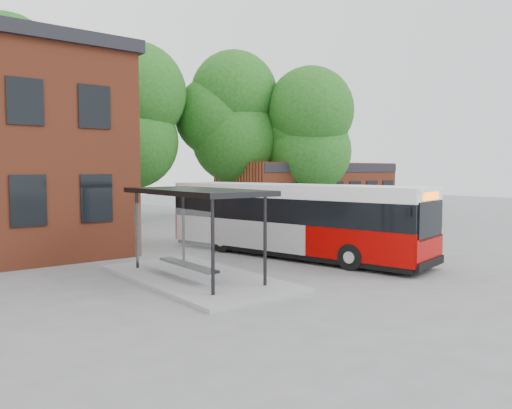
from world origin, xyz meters
TOP-DOWN VIEW (x-y plane):
  - ground at (0.00, 0.00)m, footprint 100.00×100.00m
  - shop_row at (15.00, 14.00)m, footprint 14.00×6.20m
  - bus_shelter at (-4.50, -1.00)m, footprint 3.60×7.00m
  - bike_rail at (9.28, 10.00)m, footprint 5.20×0.10m
  - tree_0 at (-6.00, 16.00)m, footprint 7.92×7.92m
  - tree_1 at (1.00, 17.00)m, footprint 7.92×7.92m
  - tree_2 at (8.00, 16.00)m, footprint 7.92×7.92m
  - tree_3 at (13.00, 12.00)m, footprint 7.04×7.04m
  - city_bus at (0.78, 0.36)m, footprint 4.84×11.62m
  - bicycle_0 at (7.29, 10.42)m, footprint 1.70×0.60m
  - bicycle_1 at (8.01, 9.83)m, footprint 1.65×0.71m
  - bicycle_3 at (8.94, 10.57)m, footprint 1.53×0.58m
  - bicycle_4 at (8.89, 9.61)m, footprint 2.02×1.23m
  - bicycle_5 at (10.79, 9.22)m, footprint 1.60×0.64m
  - bicycle_6 at (11.63, 9.05)m, footprint 1.66×0.77m
  - bicycle_7 at (11.01, 10.47)m, footprint 1.73×0.54m

SIDE VIEW (x-z plane):
  - ground at x=0.00m, z-range 0.00..0.00m
  - bike_rail at x=9.28m, z-range 0.00..0.38m
  - bicycle_6 at x=11.63m, z-range 0.00..0.84m
  - bicycle_0 at x=7.29m, z-range 0.00..0.89m
  - bicycle_3 at x=8.94m, z-range 0.00..0.90m
  - bicycle_5 at x=10.79m, z-range 0.00..0.94m
  - bicycle_1 at x=8.01m, z-range 0.00..0.96m
  - bicycle_4 at x=8.89m, z-range 0.00..1.00m
  - bicycle_7 at x=11.01m, z-range 0.00..1.03m
  - city_bus at x=0.78m, z-range 0.00..2.89m
  - bus_shelter at x=-4.50m, z-range 0.00..2.90m
  - shop_row at x=15.00m, z-range 0.00..4.00m
  - tree_3 at x=13.00m, z-range 0.00..9.28m
  - tree_1 at x=1.00m, z-range 0.00..10.40m
  - tree_0 at x=-6.00m, z-range 0.00..11.00m
  - tree_2 at x=8.00m, z-range 0.00..11.00m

